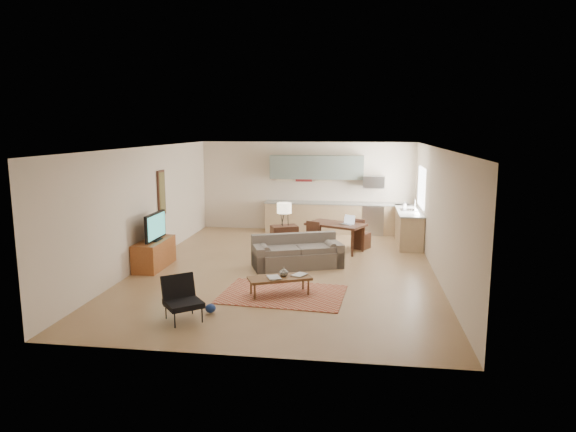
# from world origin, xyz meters

# --- Properties ---
(room) EXTENTS (9.00, 9.00, 9.00)m
(room) POSITION_xyz_m (0.00, 0.00, 1.35)
(room) COLOR #936F48
(room) RESTS_ON ground
(kitchen_counter_back) EXTENTS (4.26, 0.64, 0.92)m
(kitchen_counter_back) POSITION_xyz_m (0.90, 4.18, 0.46)
(kitchen_counter_back) COLOR tan
(kitchen_counter_back) RESTS_ON ground
(kitchen_counter_right) EXTENTS (0.64, 2.26, 0.92)m
(kitchen_counter_right) POSITION_xyz_m (2.93, 3.00, 0.46)
(kitchen_counter_right) COLOR tan
(kitchen_counter_right) RESTS_ON ground
(kitchen_range) EXTENTS (0.62, 0.62, 0.90)m
(kitchen_range) POSITION_xyz_m (2.00, 4.18, 0.45)
(kitchen_range) COLOR #A5A8AD
(kitchen_range) RESTS_ON ground
(kitchen_microwave) EXTENTS (0.62, 0.40, 0.35)m
(kitchen_microwave) POSITION_xyz_m (2.00, 4.20, 1.55)
(kitchen_microwave) COLOR #A5A8AD
(kitchen_microwave) RESTS_ON room
(upper_cabinets) EXTENTS (2.80, 0.34, 0.70)m
(upper_cabinets) POSITION_xyz_m (0.30, 4.33, 1.95)
(upper_cabinets) COLOR slate
(upper_cabinets) RESTS_ON room
(window_right) EXTENTS (0.02, 1.40, 1.05)m
(window_right) POSITION_xyz_m (3.23, 3.00, 1.55)
(window_right) COLOR white
(window_right) RESTS_ON room
(wall_art_left) EXTENTS (0.06, 0.42, 1.10)m
(wall_art_left) POSITION_xyz_m (-3.21, 0.90, 1.55)
(wall_art_left) COLOR olive
(wall_art_left) RESTS_ON room
(triptych) EXTENTS (1.70, 0.04, 0.50)m
(triptych) POSITION_xyz_m (-0.10, 4.47, 1.75)
(triptych) COLOR #F5E1BC
(triptych) RESTS_ON room
(rug) EXTENTS (2.41, 1.76, 0.02)m
(rug) POSITION_xyz_m (0.20, -1.80, 0.01)
(rug) COLOR maroon
(rug) RESTS_ON floor
(sofa) EXTENTS (2.26, 1.59, 0.72)m
(sofa) POSITION_xyz_m (0.23, 0.19, 0.36)
(sofa) COLOR #5F564D
(sofa) RESTS_ON floor
(coffee_table) EXTENTS (1.27, 0.90, 0.36)m
(coffee_table) POSITION_xyz_m (0.14, -1.83, 0.18)
(coffee_table) COLOR #55361D
(coffee_table) RESTS_ON floor
(book_a) EXTENTS (0.45, 0.47, 0.03)m
(book_a) POSITION_xyz_m (-0.06, -1.97, 0.37)
(book_a) COLOR maroon
(book_a) RESTS_ON coffee_table
(book_b) EXTENTS (0.45, 0.46, 0.02)m
(book_b) POSITION_xyz_m (0.40, -1.61, 0.36)
(book_b) COLOR navy
(book_b) RESTS_ON coffee_table
(vase) EXTENTS (0.25, 0.25, 0.18)m
(vase) POSITION_xyz_m (0.21, -1.75, 0.44)
(vase) COLOR black
(vase) RESTS_ON coffee_table
(armchair) EXTENTS (0.90, 0.90, 0.73)m
(armchair) POSITION_xyz_m (-1.21, -3.34, 0.36)
(armchair) COLOR black
(armchair) RESTS_ON floor
(tv_credenza) EXTENTS (0.52, 1.36, 0.63)m
(tv_credenza) POSITION_xyz_m (-2.97, -0.29, 0.31)
(tv_credenza) COLOR brown
(tv_credenza) RESTS_ON floor
(tv) EXTENTS (0.10, 1.04, 0.63)m
(tv) POSITION_xyz_m (-2.92, -0.29, 0.94)
(tv) COLOR black
(tv) RESTS_ON tv_credenza
(console_table) EXTENTS (0.75, 0.64, 0.73)m
(console_table) POSITION_xyz_m (-0.23, 1.28, 0.37)
(console_table) COLOR #391F14
(console_table) RESTS_ON floor
(table_lamp) EXTENTS (0.49, 0.49, 0.59)m
(table_lamp) POSITION_xyz_m (-0.23, 1.28, 1.03)
(table_lamp) COLOR beige
(table_lamp) RESTS_ON console_table
(dining_table) EXTENTS (1.64, 1.33, 0.72)m
(dining_table) POSITION_xyz_m (1.01, 1.84, 0.36)
(dining_table) COLOR #391F14
(dining_table) RESTS_ON floor
(dining_chair_near) EXTENTS (0.53, 0.53, 0.80)m
(dining_chair_near) POSITION_xyz_m (0.37, 1.46, 0.40)
(dining_chair_near) COLOR #391F14
(dining_chair_near) RESTS_ON floor
(dining_chair_far) EXTENTS (0.53, 0.54, 0.81)m
(dining_chair_far) POSITION_xyz_m (1.66, 2.23, 0.41)
(dining_chair_far) COLOR #391F14
(dining_chair_far) RESTS_ON floor
(laptop) EXTENTS (0.38, 0.36, 0.23)m
(laptop) POSITION_xyz_m (1.30, 1.75, 0.84)
(laptop) COLOR #A5A8AD
(laptop) RESTS_ON dining_table
(soap_bottle) EXTENTS (0.11, 0.11, 0.19)m
(soap_bottle) POSITION_xyz_m (2.83, 3.23, 1.02)
(soap_bottle) COLOR #F5E1BC
(soap_bottle) RESTS_ON kitchen_counter_right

